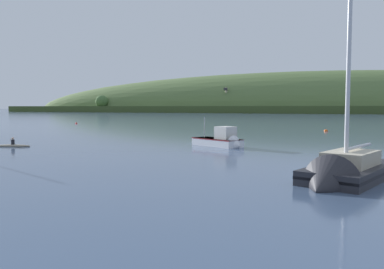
{
  "coord_description": "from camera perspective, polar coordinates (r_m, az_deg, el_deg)",
  "views": [
    {
      "loc": [
        15.9,
        2.64,
        3.81
      ],
      "look_at": [
        2.2,
        27.57,
        1.8
      ],
      "focal_mm": 36.74,
      "sensor_mm": 36.0,
      "label": 1
    }
  ],
  "objects": [
    {
      "name": "far_shoreline_hill",
      "position": [
        279.5,
        14.38,
        3.16
      ],
      "size": [
        584.84,
        128.24,
        55.79
      ],
      "rotation": [
        0.0,
        0.0,
        0.07
      ],
      "color": "#3C4E24",
      "rests_on": "ground"
    },
    {
      "name": "dockside_crane",
      "position": [
        255.57,
        5.02,
        4.91
      ],
      "size": [
        3.47,
        12.62,
        16.34
      ],
      "rotation": [
        0.0,
        0.0,
        1.68
      ],
      "color": "#4C4C51",
      "rests_on": "ground"
    },
    {
      "name": "sailboat_midwater_white",
      "position": [
        21.52,
        21.22,
        -5.74
      ],
      "size": [
        4.68,
        8.83,
        13.24
      ],
      "rotation": [
        0.0,
        0.0,
        4.51
      ],
      "color": "#232328",
      "rests_on": "ground"
    },
    {
      "name": "fishing_boat_moored",
      "position": [
        37.81,
        4.29,
        -1.08
      ],
      "size": [
        5.93,
        3.86,
        3.45
      ],
      "rotation": [
        0.0,
        0.0,
        5.91
      ],
      "color": "white",
      "rests_on": "ground"
    },
    {
      "name": "canoe_with_paddler",
      "position": [
        41.36,
        -24.55,
        -1.47
      ],
      "size": [
        3.43,
        2.1,
        1.02
      ],
      "rotation": [
        0.0,
        0.0,
        3.58
      ],
      "color": "gray",
      "rests_on": "ground"
    },
    {
      "name": "mooring_buoy_foreground",
      "position": [
        92.47,
        -16.46,
        1.51
      ],
      "size": [
        0.54,
        0.54,
        0.62
      ],
      "color": "red",
      "rests_on": "ground"
    },
    {
      "name": "mooring_buoy_midchannel",
      "position": [
        64.41,
        18.86,
        0.43
      ],
      "size": [
        0.63,
        0.63,
        0.71
      ],
      "color": "#EA5B19",
      "rests_on": "ground"
    }
  ]
}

